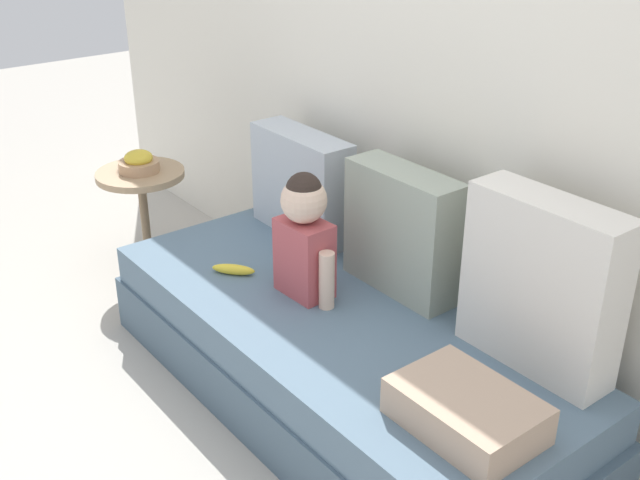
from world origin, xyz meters
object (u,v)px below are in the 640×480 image
throw_pillow_right (541,285)px  throw_pillow_left (302,184)px  toddler (303,234)px  side_table (143,196)px  banana (233,269)px  fruit_bowl (139,163)px  folded_blanket (466,411)px  throw_pillow_center (402,231)px  couch (336,358)px

throw_pillow_right → throw_pillow_left: bearing=180.0°
throw_pillow_right → toddler: (-0.79, -0.31, -0.04)m
side_table → banana: bearing=-2.9°
banana → fruit_bowl: size_ratio=0.92×
side_table → fruit_bowl: bearing=0.0°
throw_pillow_left → folded_blanket: size_ratio=1.27×
throw_pillow_left → throw_pillow_center: throw_pillow_center is taller
throw_pillow_left → side_table: bearing=-151.3°
throw_pillow_left → fruit_bowl: size_ratio=2.75×
folded_blanket → side_table: bearing=179.6°
toddler → throw_pillow_left: bearing=143.9°
throw_pillow_left → banana: size_ratio=3.00×
couch → throw_pillow_right: 0.83m
throw_pillow_left → throw_pillow_right: 1.22m
toddler → throw_pillow_center: bearing=59.3°
folded_blanket → couch: bearing=171.8°
throw_pillow_center → banana: (-0.47, -0.43, -0.21)m
throw_pillow_right → fruit_bowl: 1.97m
throw_pillow_right → folded_blanket: throw_pillow_right is taller
throw_pillow_center → throw_pillow_right: (0.61, 0.00, 0.05)m
throw_pillow_center → banana: bearing=-137.0°
throw_pillow_center → folded_blanket: (0.70, -0.40, -0.17)m
throw_pillow_right → folded_blanket: size_ratio=1.39×
throw_pillow_center → throw_pillow_right: 0.61m
toddler → folded_blanket: 0.91m
throw_pillow_right → folded_blanket: bearing=-77.2°
throw_pillow_left → fruit_bowl: throw_pillow_left is taller
toddler → fruit_bowl: toddler is taller
throw_pillow_right → couch: bearing=-153.4°
throw_pillow_center → fruit_bowl: (-1.32, -0.39, -0.04)m
side_table → throw_pillow_right: bearing=11.5°
banana → folded_blanket: size_ratio=0.42×
toddler → side_table: bearing=-175.8°
side_table → toddler: bearing=4.2°
throw_pillow_center → toddler: toddler is taller
couch → folded_blanket: bearing=-8.2°
toddler → fruit_bowl: bearing=-175.8°
couch → throw_pillow_left: size_ratio=3.84×
throw_pillow_right → fruit_bowl: bearing=-168.5°
throw_pillow_center → side_table: bearing=-163.5°
toddler → banana: size_ratio=2.77×
throw_pillow_center → folded_blanket: throw_pillow_center is taller
throw_pillow_left → banana: throw_pillow_left is taller
banana → folded_blanket: folded_blanket is taller
throw_pillow_center → side_table: (-1.32, -0.39, -0.20)m
throw_pillow_center → throw_pillow_right: size_ratio=0.84×
throw_pillow_center → fruit_bowl: bearing=-163.5°
fruit_bowl → throw_pillow_center: bearing=16.5°
throw_pillow_right → banana: throw_pillow_right is taller
throw_pillow_left → fruit_bowl: bearing=-151.3°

